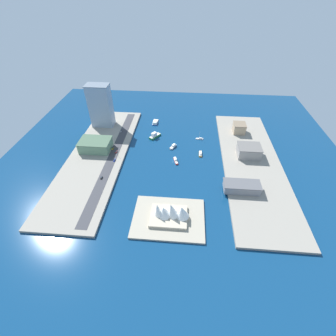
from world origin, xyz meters
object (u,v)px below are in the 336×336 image
at_px(yacht_sleek_gray, 173,147).
at_px(carpark_squat_concrete, 249,151).
at_px(apartment_midrise_tan, 239,128).
at_px(traffic_light_waterfront, 118,154).
at_px(tower_tall_glass, 101,106).
at_px(catamaran_blue, 155,122).
at_px(water_taxi_orange, 200,154).
at_px(hatchback_blue, 114,160).
at_px(warehouse_low_gray, 242,187).
at_px(suv_black, 101,178).
at_px(taxi_yellow_cab, 113,148).
at_px(opera_landmark, 170,213).
at_px(ferry_green_doubledeck, 155,135).
at_px(sailboat_small_white, 200,139).
at_px(terminal_long_green, 96,145).
at_px(pickup_red, 116,152).
at_px(tugboat_red, 176,161).
at_px(sedan_silver, 121,131).

xyz_separation_m(yacht_sleek_gray, carpark_squat_concrete, (-96.65, 13.21, 8.17)).
distance_m(apartment_midrise_tan, traffic_light_waterfront, 176.39).
bearing_deg(tower_tall_glass, catamaran_blue, -168.23).
distance_m(water_taxi_orange, carpark_squat_concrete, 60.60).
xyz_separation_m(tower_tall_glass, hatchback_blue, (-39.01, 87.49, -29.91)).
relative_size(warehouse_low_gray, suv_black, 9.13).
relative_size(tower_tall_glass, taxi_yellow_cab, 11.81).
xyz_separation_m(suv_black, opera_landmark, (-81.85, 48.26, 5.13)).
relative_size(taxi_yellow_cab, hatchback_blue, 1.04).
height_order(apartment_midrise_tan, taxi_yellow_cab, apartment_midrise_tan).
bearing_deg(water_taxi_orange, hatchback_blue, 13.58).
relative_size(ferry_green_doubledeck, apartment_midrise_tan, 1.06).
xyz_separation_m(carpark_squat_concrete, hatchback_blue, (166.96, 25.58, -5.96)).
bearing_deg(sailboat_small_white, apartment_midrise_tan, -161.10).
relative_size(terminal_long_green, tower_tall_glass, 0.65).
bearing_deg(opera_landmark, warehouse_low_gray, -149.68).
relative_size(terminal_long_green, taxi_yellow_cab, 7.65).
bearing_deg(traffic_light_waterfront, warehouse_low_gray, 161.86).
xyz_separation_m(ferry_green_doubledeck, opera_landmark, (-33.25, 144.05, 5.96)).
bearing_deg(tower_tall_glass, sailboat_small_white, 170.34).
height_order(apartment_midrise_tan, hatchback_blue, apartment_midrise_tan).
bearing_deg(pickup_red, catamaran_blue, -114.96).
relative_size(warehouse_low_gray, pickup_red, 7.64).
bearing_deg(traffic_light_waterfront, tower_tall_glass, -62.09).
bearing_deg(water_taxi_orange, sailboat_small_white, -89.55).
bearing_deg(tower_tall_glass, hatchback_blue, 114.03).
xyz_separation_m(catamaran_blue, traffic_light_waterfront, (35.21, 94.53, 5.48)).
bearing_deg(tower_tall_glass, taxi_yellow_cab, 115.84).
distance_m(tugboat_red, apartment_midrise_tan, 114.51).
bearing_deg(sailboat_small_white, tugboat_red, 60.31).
bearing_deg(yacht_sleek_gray, sailboat_small_white, -146.69).
height_order(tower_tall_glass, hatchback_blue, tower_tall_glass).
height_order(tugboat_red, apartment_midrise_tan, apartment_midrise_tan).
bearing_deg(tower_tall_glass, apartment_midrise_tan, 178.45).
bearing_deg(apartment_midrise_tan, yacht_sleek_gray, 24.97).
height_order(taxi_yellow_cab, traffic_light_waterfront, traffic_light_waterfront).
height_order(catamaran_blue, sedan_silver, sedan_silver).
bearing_deg(terminal_long_green, pickup_red, 170.01).
height_order(catamaran_blue, apartment_midrise_tan, apartment_midrise_tan).
relative_size(water_taxi_orange, apartment_midrise_tan, 0.74).
distance_m(tugboat_red, terminal_long_green, 107.02).
height_order(catamaran_blue, warehouse_low_gray, warehouse_low_gray).
xyz_separation_m(tugboat_red, terminal_long_green, (105.80, -13.86, 8.19)).
height_order(tugboat_red, suv_black, suv_black).
bearing_deg(carpark_squat_concrete, ferry_green_doubledeck, -16.52).
bearing_deg(pickup_red, tugboat_red, 173.44).
bearing_deg(water_taxi_orange, apartment_midrise_tan, -134.99).
bearing_deg(suv_black, ferry_green_doubledeck, -116.90).
distance_m(catamaran_blue, hatchback_blue, 110.19).
bearing_deg(hatchback_blue, carpark_squat_concrete, -171.29).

